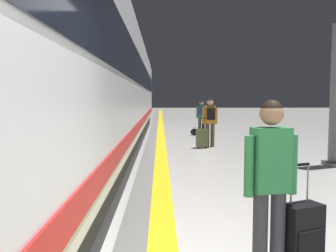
# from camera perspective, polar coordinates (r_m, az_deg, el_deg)

# --- Properties ---
(safety_line_strip) EXTENTS (0.36, 80.00, 0.01)m
(safety_line_strip) POSITION_cam_1_polar(r_m,az_deg,el_deg) (12.09, -1.12, -3.76)
(safety_line_strip) COLOR yellow
(safety_line_strip) RESTS_ON ground
(tactile_edge_band) EXTENTS (0.55, 80.00, 0.01)m
(tactile_edge_band) POSITION_cam_1_polar(r_m,az_deg,el_deg) (12.10, -2.52, -3.77)
(tactile_edge_band) COLOR slate
(tactile_edge_band) RESTS_ON ground
(high_speed_train) EXTENTS (2.94, 31.32, 4.97)m
(high_speed_train) POSITION_cam_1_polar(r_m,az_deg,el_deg) (9.46, -13.73, 8.98)
(high_speed_train) COLOR #38383D
(high_speed_train) RESTS_ON ground
(traveller_foreground) EXTENTS (0.53, 0.27, 1.73)m
(traveller_foreground) POSITION_cam_1_polar(r_m,az_deg,el_deg) (3.56, 15.92, -7.68)
(traveller_foreground) COLOR #383842
(traveller_foreground) RESTS_ON ground
(rolling_suitcase_foreground) EXTENTS (0.43, 0.35, 1.10)m
(rolling_suitcase_foreground) POSITION_cam_1_polar(r_m,az_deg,el_deg) (3.91, 20.54, -16.13)
(rolling_suitcase_foreground) COLOR black
(rolling_suitcase_foreground) RESTS_ON ground
(passenger_near) EXTENTS (0.54, 0.34, 1.72)m
(passenger_near) POSITION_cam_1_polar(r_m,az_deg,el_deg) (12.73, 6.71, 1.23)
(passenger_near) COLOR brown
(passenger_near) RESTS_ON ground
(suitcase_near) EXTENTS (0.41, 0.28, 1.06)m
(suitcase_near) POSITION_cam_1_polar(r_m,az_deg,el_deg) (12.48, 5.39, -1.86)
(suitcase_near) COLOR #596038
(suitcase_near) RESTS_ON ground
(passenger_mid) EXTENTS (0.49, 0.37, 1.62)m
(passenger_mid) POSITION_cam_1_polar(r_m,az_deg,el_deg) (16.93, 5.33, 1.84)
(passenger_mid) COLOR black
(passenger_mid) RESTS_ON ground
(duffel_bag_mid) EXTENTS (0.44, 0.26, 0.36)m
(duffel_bag_mid) POSITION_cam_1_polar(r_m,az_deg,el_deg) (16.78, 4.31, -0.94)
(duffel_bag_mid) COLOR black
(duffel_bag_mid) RESTS_ON ground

